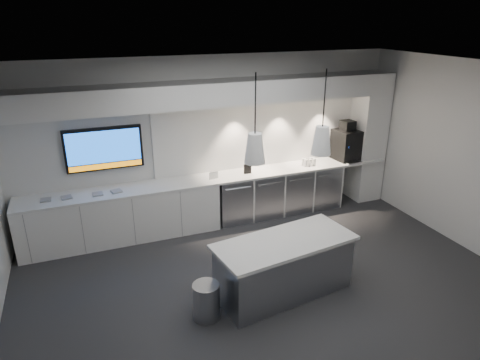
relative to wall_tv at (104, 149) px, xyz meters
name	(u,v)px	position (x,y,z in m)	size (l,w,h in m)	color
floor	(269,285)	(1.90, -2.45, -1.56)	(7.00, 7.00, 0.00)	#2E2E30
ceiling	(275,71)	(1.90, -2.45, 1.44)	(7.00, 7.00, 0.00)	black
wall_back	(213,140)	(1.90, 0.05, -0.06)	(7.00, 7.00, 0.00)	silver
wall_front	(406,299)	(1.90, -4.95, -0.06)	(7.00, 7.00, 0.00)	silver
wall_right	(471,158)	(5.40, -2.45, -0.06)	(7.00, 7.00, 0.00)	silver
back_counter	(219,178)	(1.90, -0.27, -0.68)	(6.80, 0.65, 0.04)	white
left_base_cabinets	(122,216)	(0.15, -0.27, -1.13)	(3.30, 0.63, 0.86)	white
fridge_unit_a	(232,199)	(2.15, -0.27, -1.13)	(0.60, 0.61, 0.85)	#989BA0
fridge_unit_b	(263,194)	(2.78, -0.27, -1.13)	(0.60, 0.61, 0.85)	#989BA0
fridge_unit_c	(292,189)	(3.41, -0.27, -1.13)	(0.60, 0.61, 0.85)	#989BA0
fridge_unit_d	(320,185)	(4.04, -0.27, -1.13)	(0.60, 0.61, 0.85)	#989BA0
backsplash	(273,131)	(3.10, 0.03, -0.01)	(4.60, 0.03, 1.30)	white
soffit	(217,93)	(1.90, -0.25, 0.84)	(6.90, 0.60, 0.40)	white
column	(368,137)	(5.10, -0.25, -0.26)	(0.55, 0.55, 2.60)	white
wall_tv	(104,149)	(0.00, 0.00, 0.00)	(1.25, 0.07, 0.72)	black
island	(284,266)	(2.02, -2.66, -1.15)	(2.01, 1.08, 0.81)	#989BA0
bin	(206,301)	(0.87, -2.78, -1.32)	(0.34, 0.34, 0.48)	#989BA0
coffee_machine	(346,144)	(4.59, -0.25, -0.33)	(0.47, 0.64, 0.79)	black
sign_black	(248,169)	(2.44, -0.31, -0.57)	(0.14, 0.02, 0.18)	black
sign_white	(214,175)	(1.78, -0.35, -0.59)	(0.18, 0.02, 0.14)	white
cup_cluster	(309,162)	(3.72, -0.32, -0.59)	(0.25, 0.16, 0.14)	white
tray_a	(46,200)	(-0.98, -0.28, -0.65)	(0.16, 0.16, 0.03)	#969696
tray_b	(67,197)	(-0.67, -0.30, -0.65)	(0.16, 0.16, 0.03)	#969696
tray_c	(98,194)	(-0.20, -0.34, -0.65)	(0.16, 0.16, 0.03)	#969696
tray_d	(116,191)	(0.10, -0.33, -0.65)	(0.16, 0.16, 0.03)	#969696
pendant_left	(255,148)	(1.56, -2.66, 0.59)	(0.25, 0.25, 1.06)	white
pendant_right	(322,140)	(2.47, -2.66, 0.59)	(0.25, 0.25, 1.06)	white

